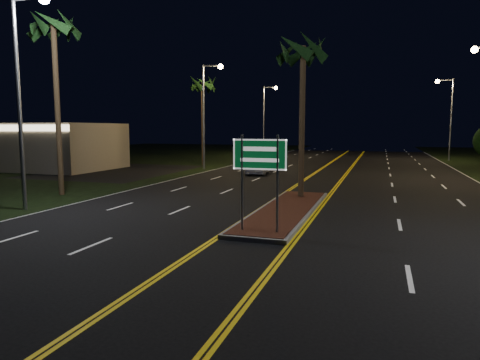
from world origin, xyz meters
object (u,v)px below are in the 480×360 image
at_px(streetlight_left_mid, 208,104).
at_px(car_far, 273,156).
at_px(streetlight_left_far, 267,112).
at_px(car_near, 258,164).
at_px(palm_median, 303,51).
at_px(highway_sign, 260,164).
at_px(streetlight_left_near, 25,78).
at_px(commercial_building, 32,146).
at_px(palm_left_near, 53,28).
at_px(streetlight_right_far, 448,109).
at_px(palm_left_far, 202,85).
at_px(median_island, 286,210).

height_order(streetlight_left_mid, car_far, streetlight_left_mid).
distance_m(streetlight_left_far, car_far, 13.45).
relative_size(car_near, car_far, 1.02).
height_order(palm_median, car_far, palm_median).
height_order(highway_sign, car_far, highway_sign).
xyz_separation_m(highway_sign, car_near, (-5.46, 18.96, -1.61)).
xyz_separation_m(streetlight_left_near, palm_median, (10.61, 6.50, 1.62)).
xyz_separation_m(commercial_building, streetlight_left_far, (15.39, 24.01, 3.65)).
bearing_deg(palm_left_near, streetlight_right_far, 55.79).
relative_size(streetlight_left_near, palm_median, 1.08).
bearing_deg(streetlight_left_far, palm_left_far, -97.78).
bearing_deg(streetlight_left_far, palm_median, -72.42).
xyz_separation_m(streetlight_right_far, palm_median, (-10.61, -31.50, 1.62)).
relative_size(palm_median, palm_left_far, 0.94).
bearing_deg(highway_sign, car_far, 102.96).
xyz_separation_m(highway_sign, palm_left_near, (-12.50, 5.20, 6.28)).
bearing_deg(streetlight_left_far, palm_left_near, -93.00).
distance_m(highway_sign, car_near, 19.80).
distance_m(palm_median, car_far, 23.52).
xyz_separation_m(palm_left_near, car_near, (7.04, 13.76, -7.89)).
bearing_deg(palm_left_near, highway_sign, -22.60).
relative_size(commercial_building, palm_left_far, 1.70).
distance_m(streetlight_left_mid, car_far, 10.20).
relative_size(palm_left_far, car_far, 1.88).
relative_size(median_island, palm_left_far, 1.16).
bearing_deg(car_far, streetlight_left_near, -95.11).
xyz_separation_m(median_island, palm_left_far, (-12.80, 21.00, 7.66)).
bearing_deg(highway_sign, car_near, 106.07).
bearing_deg(palm_left_far, streetlight_right_far, 30.88).
bearing_deg(palm_median, median_island, -90.00).
relative_size(highway_sign, streetlight_right_far, 0.36).
bearing_deg(highway_sign, median_island, 90.00).
height_order(streetlight_right_far, car_near, streetlight_right_far).
bearing_deg(palm_left_far, streetlight_left_near, -84.79).
height_order(median_island, palm_left_far, palm_left_far).
bearing_deg(streetlight_left_near, car_far, 82.15).
relative_size(streetlight_left_near, palm_left_near, 0.92).
relative_size(commercial_building, streetlight_left_mid, 1.67).
xyz_separation_m(commercial_building, streetlight_left_mid, (15.39, 4.01, 3.65)).
relative_size(streetlight_left_far, palm_left_far, 1.02).
height_order(streetlight_right_far, car_far, streetlight_right_far).
bearing_deg(streetlight_left_near, palm_median, 31.49).
xyz_separation_m(median_island, streetlight_left_mid, (-10.61, 17.00, 5.57)).
xyz_separation_m(palm_median, car_far, (-6.74, 21.58, -6.50)).
height_order(highway_sign, car_near, highway_sign).
height_order(streetlight_left_far, palm_left_near, palm_left_near).
height_order(streetlight_left_far, car_far, streetlight_left_far).
distance_m(streetlight_left_far, palm_median, 35.18).
distance_m(palm_left_near, car_near, 17.35).
distance_m(streetlight_left_near, palm_left_far, 24.19).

